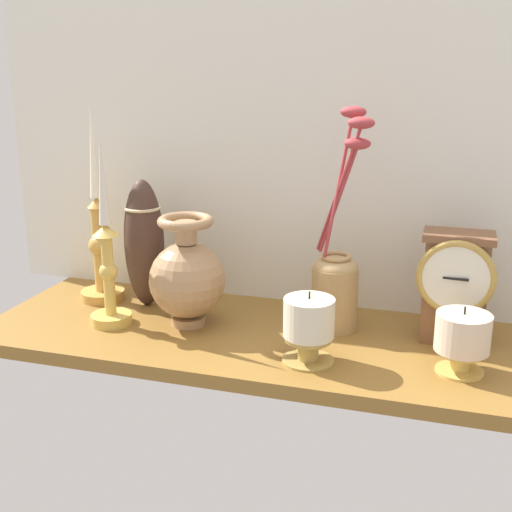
# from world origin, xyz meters

# --- Properties ---
(ground_plane) EXTENTS (1.00, 0.36, 0.02)m
(ground_plane) POSITION_xyz_m (0.00, 0.00, -0.01)
(ground_plane) COLOR brown
(back_wall) EXTENTS (1.20, 0.02, 0.65)m
(back_wall) POSITION_xyz_m (0.00, 0.18, 0.33)
(back_wall) COLOR silver
(back_wall) RESTS_ON ground_plane
(mantel_clock) EXTENTS (0.13, 0.08, 0.19)m
(mantel_clock) POSITION_xyz_m (0.31, 0.06, 0.10)
(mantel_clock) COLOR brown
(mantel_clock) RESTS_ON ground_plane
(candlestick_tall_left) EXTENTS (0.07, 0.07, 0.34)m
(candlestick_tall_left) POSITION_xyz_m (-0.28, -0.04, 0.12)
(candlestick_tall_left) COLOR gold
(candlestick_tall_left) RESTS_ON ground_plane
(candlestick_tall_center) EXTENTS (0.09, 0.09, 0.38)m
(candlestick_tall_center) POSITION_xyz_m (-0.36, 0.07, 0.12)
(candlestick_tall_center) COLOR gold
(candlestick_tall_center) RESTS_ON ground_plane
(brass_vase_bulbous) EXTENTS (0.14, 0.14, 0.20)m
(brass_vase_bulbous) POSITION_xyz_m (-0.14, 0.00, 0.09)
(brass_vase_bulbous) COLOR #A88158
(brass_vase_bulbous) RESTS_ON ground_plane
(brass_vase_jar) EXTENTS (0.10, 0.08, 0.39)m
(brass_vase_jar) POSITION_xyz_m (0.11, 0.06, 0.09)
(brass_vase_jar) COLOR tan
(brass_vase_jar) RESTS_ON ground_plane
(pillar_candle_front) EXTENTS (0.08, 0.08, 0.12)m
(pillar_candle_front) POSITION_xyz_m (0.10, -0.09, 0.06)
(pillar_candle_front) COLOR #B19349
(pillar_candle_front) RESTS_ON ground_plane
(pillar_candle_near_clock) EXTENTS (0.08, 0.08, 0.11)m
(pillar_candle_near_clock) POSITION_xyz_m (0.33, -0.06, 0.06)
(pillar_candle_near_clock) COLOR #D8B659
(pillar_candle_near_clock) RESTS_ON ground_plane
(tall_ceramic_vase) EXTENTS (0.08, 0.08, 0.25)m
(tall_ceramic_vase) POSITION_xyz_m (-0.26, 0.07, 0.13)
(tall_ceramic_vase) COLOR #3F2B22
(tall_ceramic_vase) RESTS_ON ground_plane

